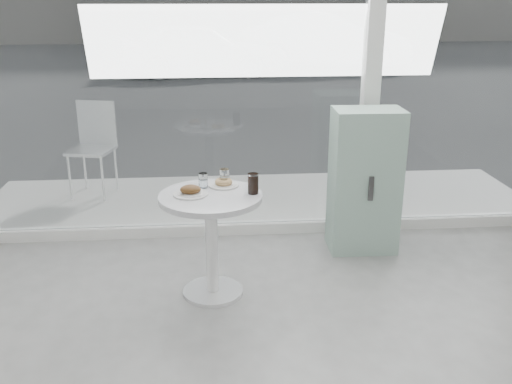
{
  "coord_description": "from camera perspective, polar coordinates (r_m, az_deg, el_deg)",
  "views": [
    {
      "loc": [
        -0.5,
        -1.82,
        2.09
      ],
      "look_at": [
        -0.2,
        1.7,
        0.85
      ],
      "focal_mm": 40.0,
      "sensor_mm": 36.0,
      "label": 1
    }
  ],
  "objects": [
    {
      "name": "plate_donut",
      "position": [
        4.11,
        -3.26,
        0.87
      ],
      "size": [
        0.22,
        0.22,
        0.05
      ],
      "color": "silver",
      "rests_on": "main_table"
    },
    {
      "name": "patio_chair",
      "position": [
        6.25,
        -15.92,
        4.82
      ],
      "size": [
        0.51,
        0.51,
        0.97
      ],
      "rotation": [
        0.0,
        0.0,
        -0.24
      ],
      "color": "white",
      "rests_on": "patio_deck"
    },
    {
      "name": "water_tumbler_b",
      "position": [
        4.13,
        -3.17,
        1.43
      ],
      "size": [
        0.07,
        0.07,
        0.12
      ],
      "color": "white",
      "rests_on": "main_table"
    },
    {
      "name": "main_table",
      "position": [
        4.03,
        -4.51,
        -3.21
      ],
      "size": [
        0.72,
        0.72,
        0.77
      ],
      "color": "white",
      "rests_on": "ground"
    },
    {
      "name": "cola_glass",
      "position": [
        3.94,
        -0.29,
        0.82
      ],
      "size": [
        0.08,
        0.08,
        0.14
      ],
      "color": "white",
      "rests_on": "main_table"
    },
    {
      "name": "plate_fritter",
      "position": [
        3.95,
        -6.51,
        0.09
      ],
      "size": [
        0.24,
        0.24,
        0.07
      ],
      "color": "silver",
      "rests_on": "main_table"
    },
    {
      "name": "room_shell",
      "position": [
        1.36,
        16.92,
        10.86
      ],
      "size": [
        6.0,
        6.0,
        6.0
      ],
      "color": "white",
      "rests_on": "ground"
    },
    {
      "name": "car_white",
      "position": [
        15.58,
        -5.72,
        14.06
      ],
      "size": [
        4.16,
        1.88,
        1.38
      ],
      "primitive_type": "imported",
      "rotation": [
        0.0,
        0.0,
        1.63
      ],
      "color": "silver",
      "rests_on": "street"
    },
    {
      "name": "water_tumbler_a",
      "position": [
        4.08,
        -5.31,
        1.07
      ],
      "size": [
        0.07,
        0.07,
        0.11
      ],
      "color": "white",
      "rests_on": "main_table"
    },
    {
      "name": "patio_deck",
      "position": [
        6.01,
        0.21,
        -0.78
      ],
      "size": [
        5.6,
        1.6,
        0.05
      ],
      "primitive_type": "cube",
      "color": "silver",
      "rests_on": "ground"
    },
    {
      "name": "car_silver",
      "position": [
        17.1,
        6.9,
        14.81
      ],
      "size": [
        4.99,
        2.32,
        1.58
      ],
      "primitive_type": "imported",
      "rotation": [
        0.0,
        0.0,
        1.43
      ],
      "color": "#AFB1B7",
      "rests_on": "street"
    },
    {
      "name": "storefront",
      "position": [
        4.87,
        1.99,
        14.85
      ],
      "size": [
        5.0,
        0.14,
        3.0
      ],
      "color": "white",
      "rests_on": "ground"
    },
    {
      "name": "street",
      "position": [
        17.95,
        -3.29,
        12.58
      ],
      "size": [
        40.0,
        24.0,
        0.0
      ],
      "primitive_type": "cube",
      "color": "#3E3E3E",
      "rests_on": "ground"
    },
    {
      "name": "mint_cabinet",
      "position": [
        4.83,
        10.8,
        1.08
      ],
      "size": [
        0.57,
        0.4,
        1.21
      ],
      "rotation": [
        0.0,
        0.0,
        -0.03
      ],
      "color": "#87AD9B",
      "rests_on": "ground"
    }
  ]
}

